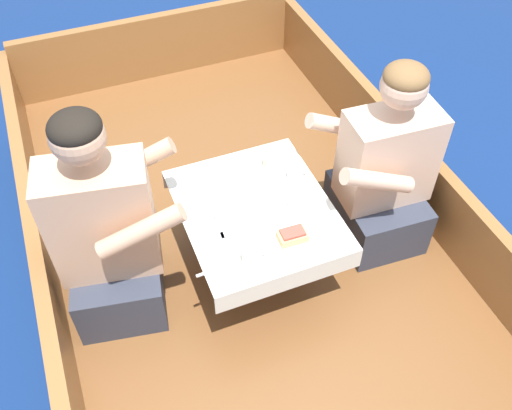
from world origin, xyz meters
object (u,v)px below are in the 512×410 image
(person_starboard, at_px, (383,175))
(coffee_cup_starboard, at_px, (295,174))
(person_port, at_px, (109,237))
(coffee_cup_port, at_px, (252,256))
(tin_can, at_px, (270,160))
(sandwich, at_px, (292,236))

(person_starboard, height_order, coffee_cup_starboard, person_starboard)
(person_starboard, bearing_deg, coffee_cup_starboard, -13.36)
(person_port, relative_size, coffee_cup_starboard, 10.74)
(person_starboard, relative_size, coffee_cup_port, 9.41)
(coffee_cup_starboard, height_order, tin_can, coffee_cup_starboard)
(person_port, distance_m, person_starboard, 1.22)
(coffee_cup_port, relative_size, tin_can, 1.51)
(coffee_cup_starboard, bearing_deg, coffee_cup_port, -134.13)
(coffee_cup_port, bearing_deg, sandwich, 10.89)
(coffee_cup_starboard, bearing_deg, sandwich, -116.38)
(person_port, relative_size, tin_can, 15.25)
(coffee_cup_port, height_order, coffee_cup_starboard, coffee_cup_port)
(sandwich, xyz_separation_m, coffee_cup_port, (-0.19, -0.04, 0.00))
(person_port, distance_m, coffee_cup_port, 0.58)
(sandwich, bearing_deg, person_starboard, 20.97)
(person_port, bearing_deg, coffee_cup_starboard, 13.59)
(sandwich, height_order, coffee_cup_port, coffee_cup_port)
(person_starboard, distance_m, coffee_cup_port, 0.77)
(sandwich, bearing_deg, tin_can, 78.56)
(tin_can, bearing_deg, coffee_cup_starboard, -60.97)
(person_port, xyz_separation_m, person_starboard, (1.22, -0.07, -0.03))
(sandwich, xyz_separation_m, tin_can, (0.09, 0.45, -0.00))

